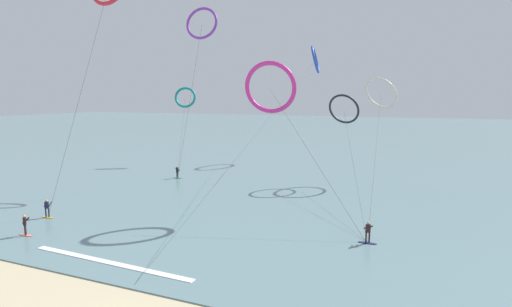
{
  "coord_description": "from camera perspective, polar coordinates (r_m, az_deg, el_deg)",
  "views": [
    {
      "loc": [
        12.74,
        -11.69,
        11.08
      ],
      "look_at": [
        0.0,
        20.14,
        6.01
      ],
      "focal_mm": 27.24,
      "sensor_mm": 36.0,
      "label": 1
    }
  ],
  "objects": [
    {
      "name": "surfer_coral",
      "position": [
        36.38,
        -30.79,
        -9.19
      ],
      "size": [
        1.4,
        0.73,
        1.7
      ],
      "rotation": [
        0.0,
        0.0,
        2.34
      ],
      "color": "#EA7260",
      "rests_on": "ground"
    },
    {
      "name": "kite_ivory",
      "position": [
        53.0,
        17.89,
        8.4
      ],
      "size": [
        5.36,
        26.1,
        13.53
      ],
      "rotation": [
        0.0,
        0.0,
        2.61
      ],
      "color": "silver",
      "rests_on": "ground"
    },
    {
      "name": "kite_violet",
      "position": [
        51.06,
        -7.96,
        18.4
      ],
      "size": [
        6.41,
        1.84,
        22.08
      ],
      "rotation": [
        0.0,
        0.0,
        0.11
      ],
      "color": "purple",
      "rests_on": "ground"
    },
    {
      "name": "sea_water",
      "position": [
        118.05,
        15.54,
        2.74
      ],
      "size": [
        400.0,
        200.0,
        0.08
      ],
      "primitive_type": "cube",
      "color": "slate",
      "rests_on": "ground"
    },
    {
      "name": "surfer_amber",
      "position": [
        40.57,
        -28.33,
        -7.27
      ],
      "size": [
        1.4,
        0.65,
        1.7
      ],
      "rotation": [
        0.0,
        0.0,
        3.49
      ],
      "color": "orange",
      "rests_on": "ground"
    },
    {
      "name": "kite_cobalt",
      "position": [
        70.94,
        8.7,
        13.48
      ],
      "size": [
        2.83,
        54.35,
        19.96
      ],
      "rotation": [
        0.0,
        0.0,
        1.72
      ],
      "color": "#2647B7",
      "rests_on": "ground"
    },
    {
      "name": "kite_magenta",
      "position": [
        36.5,
        2.13,
        9.64
      ],
      "size": [
        12.28,
        6.27,
        14.32
      ],
      "rotation": [
        0.0,
        0.0,
        3.25
      ],
      "color": "#CC288E",
      "rests_on": "ground"
    },
    {
      "name": "surfer_emerald",
      "position": [
        53.54,
        -11.47,
        -2.81
      ],
      "size": [
        1.4,
        0.69,
        1.7
      ],
      "rotation": [
        0.0,
        0.0,
        5.82
      ],
      "color": "#199351",
      "rests_on": "ground"
    },
    {
      "name": "surfer_navy",
      "position": [
        30.99,
        16.1,
        -11.26
      ],
      "size": [
        1.4,
        0.72,
        1.7
      ],
      "rotation": [
        0.0,
        0.0,
        0.67
      ],
      "color": "navy",
      "rests_on": "ground"
    },
    {
      "name": "kite_charcoal",
      "position": [
        50.07,
        12.77,
        6.36
      ],
      "size": [
        7.57,
        21.78,
        11.39
      ],
      "rotation": [
        0.0,
        0.0,
        2.89
      ],
      "color": "black",
      "rests_on": "ground"
    },
    {
      "name": "wave_crest_mid",
      "position": [
        28.62,
        -20.75,
        -14.81
      ],
      "size": [
        13.21,
        0.91,
        0.12
      ],
      "primitive_type": "cube",
      "rotation": [
        0.0,
        0.0,
        -0.03
      ],
      "color": "white",
      "rests_on": "ground"
    },
    {
      "name": "kite_teal",
      "position": [
        65.67,
        -10.34,
        8.1
      ],
      "size": [
        7.77,
        13.15,
        12.66
      ],
      "rotation": [
        0.0,
        0.0,
        0.37
      ],
      "color": "teal",
      "rests_on": "ground"
    }
  ]
}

